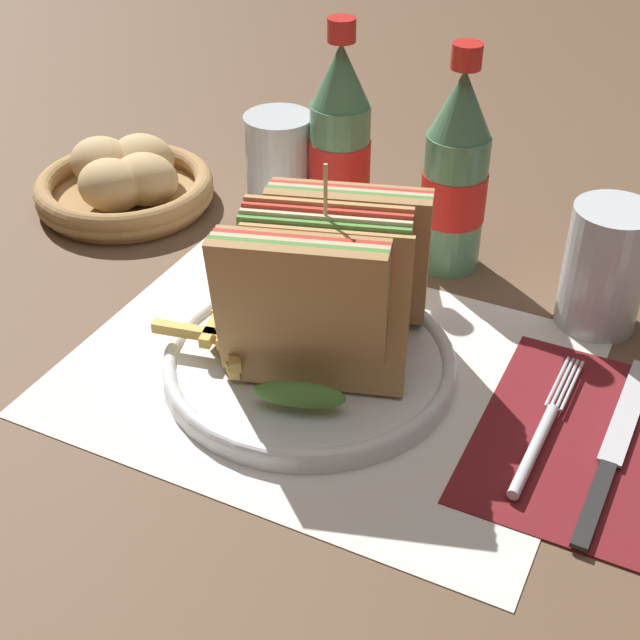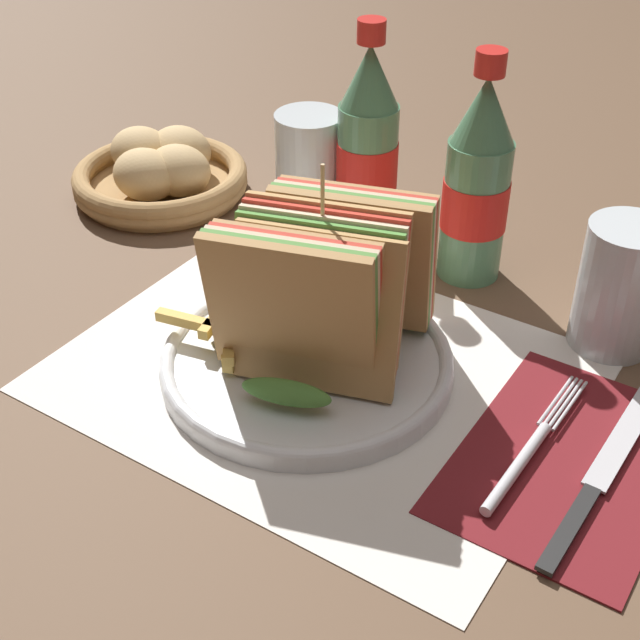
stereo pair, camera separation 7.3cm
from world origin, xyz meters
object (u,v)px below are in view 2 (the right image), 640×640
plate_main (307,361)px  coke_bottle_far (477,185)px  knife (603,472)px  coke_bottle_near (368,146)px  glass_far (309,173)px  bread_basket (161,174)px  club_sandwich (323,288)px  glass_near (618,294)px  fork (527,453)px

plate_main → coke_bottle_far: bearing=78.0°
knife → coke_bottle_near: 0.40m
coke_bottle_near → coke_bottle_far: 0.13m
glass_far → bread_basket: glass_far is taller
glass_far → club_sandwich: bearing=-54.0°
knife → coke_bottle_near: coke_bottle_near is taller
coke_bottle_near → glass_near: size_ratio=1.92×
bread_basket → club_sandwich: bearing=-27.4°
glass_near → glass_far: (-0.34, 0.05, -0.00)m
fork → knife: fork is taller
club_sandwich → glass_far: club_sandwich is taller
coke_bottle_near → coke_bottle_far: same height
plate_main → club_sandwich: bearing=41.9°
knife → coke_bottle_near: size_ratio=1.00×
club_sandwich → fork: club_sandwich is taller
knife → glass_near: bearing=108.4°
fork → knife: (0.05, 0.01, -0.00)m
knife → coke_bottle_near: bearing=147.8°
fork → glass_far: (-0.34, 0.23, 0.04)m
glass_far → plate_main: bearing=-56.9°
fork → coke_bottle_near: size_ratio=0.79×
glass_far → glass_near: bearing=-8.1°
plate_main → bread_basket: (-0.31, 0.18, 0.01)m
plate_main → bread_basket: 0.36m
plate_main → coke_bottle_near: 0.26m
club_sandwich → bread_basket: size_ratio=0.99×
knife → glass_near: (-0.05, 0.16, 0.04)m
glass_near → bread_basket: (-0.51, 0.00, -0.03)m
plate_main → club_sandwich: (0.01, 0.01, 0.07)m
plate_main → coke_bottle_far: 0.23m
club_sandwich → knife: 0.25m
plate_main → glass_far: size_ratio=2.12×
fork → bread_basket: 0.54m
bread_basket → plate_main: bearing=-29.4°
coke_bottle_near → coke_bottle_far: size_ratio=1.00×
club_sandwich → glass_near: bearing=41.8°
glass_far → bread_basket: size_ratio=0.59×
fork → glass_far: size_ratio=1.51×
club_sandwich → bread_basket: (-0.32, 0.17, -0.06)m
coke_bottle_far → fork: bearing=-55.2°
club_sandwich → coke_bottle_far: (0.04, 0.20, 0.01)m
fork → knife: bearing=16.4°
club_sandwich → coke_bottle_far: size_ratio=0.88×
plate_main → knife: size_ratio=1.10×
coke_bottle_far → glass_far: size_ratio=1.92×
plate_main → fork: (0.19, -0.00, -0.00)m
coke_bottle_near → knife: bearing=-33.7°
knife → coke_bottle_far: bearing=136.6°
plate_main → bread_basket: size_ratio=1.25×
coke_bottle_far → glass_far: bearing=176.4°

